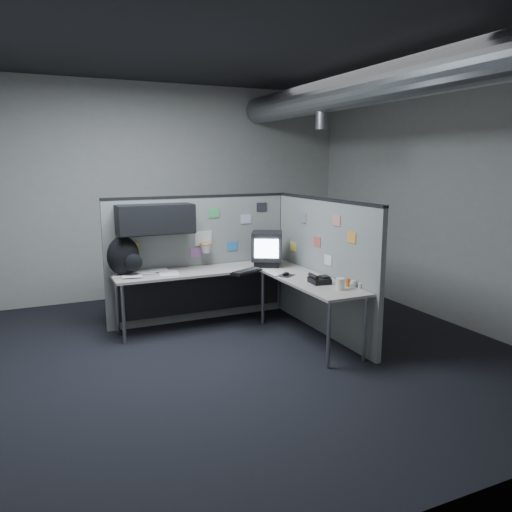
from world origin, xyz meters
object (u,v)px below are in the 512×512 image
monitor (267,248)px  backpack (124,257)px  desk (234,281)px  keyboard (247,272)px  phone (319,280)px

monitor → backpack: size_ratio=1.12×
desk → keyboard: size_ratio=5.13×
keyboard → phone: 0.96m
monitor → keyboard: size_ratio=1.15×
keyboard → backpack: (-1.35, 0.48, 0.21)m
monitor → backpack: 1.78m
backpack → monitor: bearing=-22.0°
desk → phone: phone is taller
keyboard → phone: bearing=-38.1°
phone → backpack: backpack is taller
backpack → keyboard: bearing=-36.0°
desk → phone: 1.12m
keyboard → backpack: bearing=179.0°
monitor → keyboard: bearing=-161.2°
keyboard → phone: phone is taller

